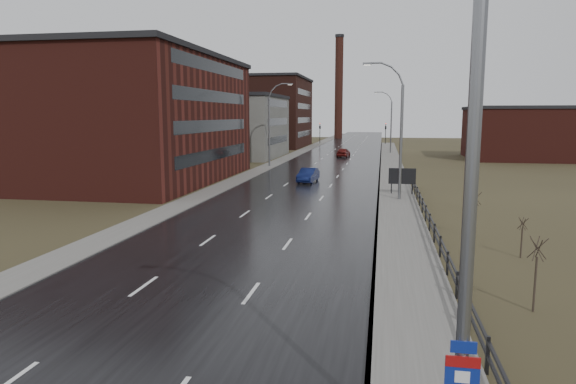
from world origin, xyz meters
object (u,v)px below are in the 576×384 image
at_px(car_near, 308,176).
at_px(streetlight_main, 452,176).
at_px(billboard, 402,177).
at_px(car_far, 343,153).

bearing_deg(car_near, streetlight_main, -73.81).
bearing_deg(billboard, car_near, 142.14).
bearing_deg(streetlight_main, billboard, 89.03).
bearing_deg(car_far, streetlight_main, 101.31).
relative_size(streetlight_main, billboard, 4.93).
xyz_separation_m(billboard, car_far, (-8.26, 41.19, -0.90)).
bearing_deg(car_far, car_near, 93.74).
relative_size(streetlight_main, car_far, 2.65).
bearing_deg(billboard, car_far, 101.34).
height_order(car_near, car_far, car_far).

